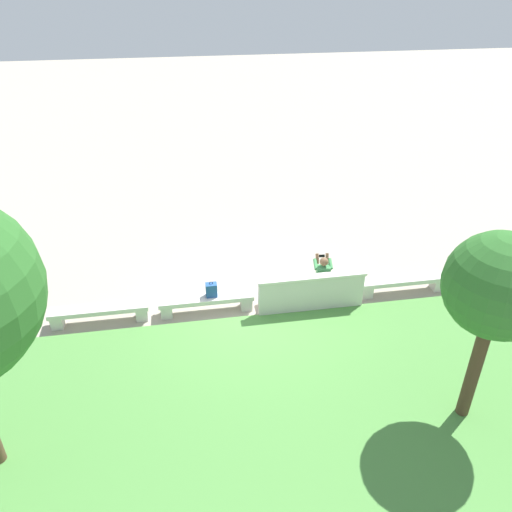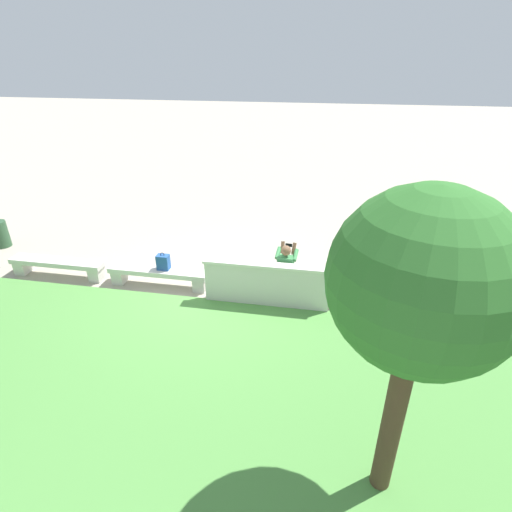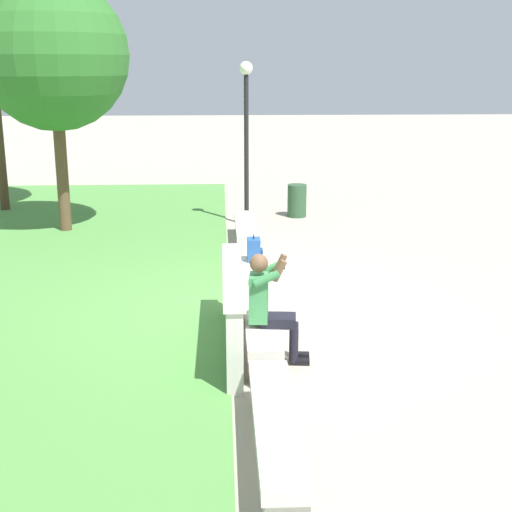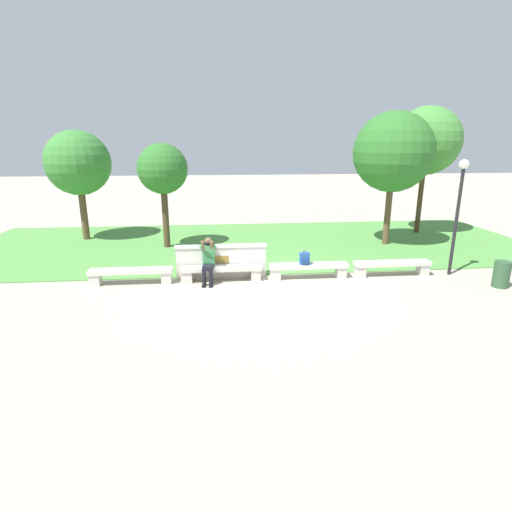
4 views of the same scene
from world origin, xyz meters
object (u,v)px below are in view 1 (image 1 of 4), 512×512
at_px(person_photographer, 322,275).
at_px(backpack, 211,290).
at_px(bench_main, 403,283).
at_px(bench_mid, 206,302).
at_px(bench_far, 99,312).
at_px(tree_behind_wall, 499,287).
at_px(bench_near, 307,292).

bearing_deg(person_photographer, backpack, 0.79).
height_order(bench_main, bench_mid, same).
height_order(bench_mid, backpack, backpack).
xyz_separation_m(bench_main, bench_far, (7.84, 0.00, 0.00)).
distance_m(bench_main, bench_mid, 5.23).
height_order(backpack, tree_behind_wall, tree_behind_wall).
height_order(bench_mid, bench_far, same).
bearing_deg(tree_behind_wall, person_photographer, -68.16).
bearing_deg(bench_near, person_photographer, -168.46).
height_order(bench_main, bench_near, same).
distance_m(bench_main, bench_near, 2.61).
distance_m(bench_far, person_photographer, 5.62).
xyz_separation_m(bench_main, backpack, (5.09, -0.04, 0.32)).
relative_size(bench_main, tree_behind_wall, 0.60).
height_order(bench_far, tree_behind_wall, tree_behind_wall).
bearing_deg(bench_mid, tree_behind_wall, 138.56).
relative_size(bench_near, person_photographer, 1.80).
height_order(person_photographer, tree_behind_wall, tree_behind_wall).
bearing_deg(person_photographer, bench_main, 178.02).
bearing_deg(bench_far, bench_mid, 180.00).
bearing_deg(person_photographer, bench_mid, 1.48).
distance_m(bench_mid, tree_behind_wall, 6.79).
bearing_deg(bench_near, bench_far, 0.00).
bearing_deg(bench_far, bench_near, 180.00).
distance_m(bench_main, bench_far, 7.84).
bearing_deg(tree_behind_wall, backpack, -42.58).
bearing_deg(bench_far, bench_main, 180.00).
relative_size(bench_main, backpack, 5.54).
height_order(bench_near, backpack, backpack).
xyz_separation_m(bench_main, tree_behind_wall, (0.55, 4.13, 2.67)).
height_order(bench_main, person_photographer, person_photographer).
relative_size(bench_main, bench_near, 1.00).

